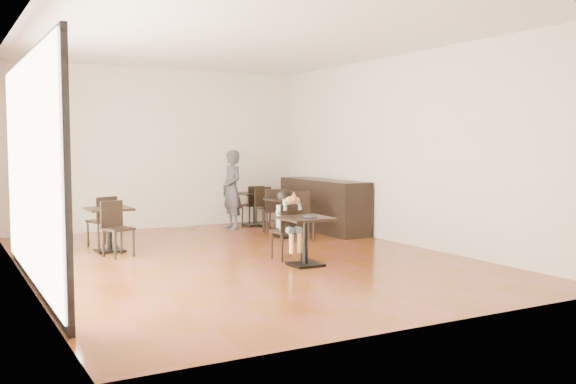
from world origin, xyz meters
TOP-DOWN VIEW (x-y plane):
  - floor at (0.00, 0.00)m, footprint 6.00×8.00m
  - ceiling at (0.00, 0.00)m, footprint 6.00×8.00m
  - wall_back at (0.00, 4.00)m, footprint 6.00×0.01m
  - wall_front at (0.00, -4.00)m, footprint 6.00×0.01m
  - wall_left at (-3.00, 0.00)m, footprint 0.01×8.00m
  - wall_right at (3.00, 0.00)m, footprint 0.01×8.00m
  - storefront_window at (-2.97, -0.50)m, footprint 0.04×4.50m
  - child_table at (0.54, -0.91)m, footprint 0.65×0.65m
  - child_chair at (0.54, -0.36)m, footprint 0.37×0.37m
  - child at (0.54, -0.36)m, footprint 0.37×0.52m
  - plate at (0.54, -1.01)m, footprint 0.23×0.23m
  - pizza_slice at (0.54, -0.55)m, footprint 0.24×0.19m
  - adult_patron at (1.19, 3.09)m, footprint 0.40×0.59m
  - cafe_table_mid at (1.66, 1.65)m, footprint 0.82×0.82m
  - cafe_table_left at (-1.57, 1.61)m, footprint 0.84×0.84m
  - cafe_table_back at (1.84, 3.39)m, footprint 0.67×0.67m
  - chair_mid_a at (1.66, 2.20)m, footprint 0.47×0.47m
  - chair_mid_b at (1.66, 1.10)m, footprint 0.47×0.47m
  - chair_left_a at (-1.57, 2.16)m, footprint 0.48×0.48m
  - chair_left_b at (-1.57, 1.06)m, footprint 0.48×0.48m
  - chair_back_a at (1.84, 3.50)m, footprint 0.39×0.39m
  - chair_back_b at (1.84, 2.84)m, footprint 0.39×0.39m
  - service_counter at (2.65, 2.00)m, footprint 0.60×2.40m

SIDE VIEW (x-z plane):
  - floor at x=0.00m, z-range -0.01..0.01m
  - child_table at x=0.54m, z-range 0.00..0.69m
  - cafe_table_back at x=1.84m, z-range 0.00..0.69m
  - cafe_table_left at x=-1.57m, z-range 0.00..0.70m
  - cafe_table_mid at x=1.66m, z-range 0.00..0.71m
  - child_chair at x=0.54m, z-range 0.00..0.82m
  - chair_back_a at x=1.84m, z-range 0.00..0.83m
  - chair_back_b at x=1.84m, z-range 0.00..0.83m
  - chair_left_a at x=-1.57m, z-range 0.00..0.84m
  - chair_left_b at x=-1.57m, z-range 0.00..0.84m
  - chair_mid_a at x=1.66m, z-range 0.00..0.85m
  - chair_mid_b at x=1.66m, z-range 0.00..0.85m
  - service_counter at x=2.65m, z-range 0.00..1.00m
  - child at x=0.54m, z-range 0.00..1.04m
  - plate at x=0.54m, z-range 0.69..0.70m
  - adult_patron at x=1.19m, z-range 0.00..1.57m
  - pizza_slice at x=0.54m, z-range 0.87..0.93m
  - storefront_window at x=-2.97m, z-range 0.10..2.70m
  - wall_back at x=0.00m, z-range 0.00..3.20m
  - wall_front at x=0.00m, z-range 0.00..3.20m
  - wall_left at x=-3.00m, z-range 0.00..3.20m
  - wall_right at x=3.00m, z-range 0.00..3.20m
  - ceiling at x=0.00m, z-range 3.20..3.21m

